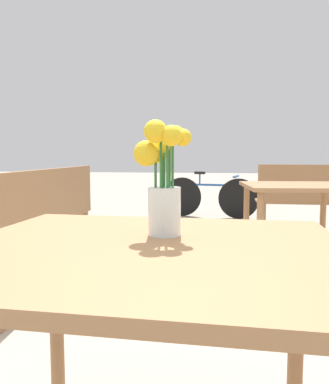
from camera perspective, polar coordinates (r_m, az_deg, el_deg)
name	(u,v)px	position (r m, az deg, el deg)	size (l,w,h in m)	color
table_front	(148,284)	(0.95, -2.49, -13.77)	(0.97, 0.84, 0.72)	#9E7047
flower_vase	(163,183)	(1.00, -0.27, 1.44)	(0.15, 0.14, 0.31)	silver
bench_near	(44,221)	(2.87, -17.89, -4.29)	(0.45, 1.67, 0.85)	#9E7047
table_back	(295,199)	(3.13, 19.29, -1.04)	(0.84, 0.80, 0.72)	#9E7047
bicycle	(210,197)	(5.77, 6.93, -0.70)	(1.47, 0.44, 0.70)	black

